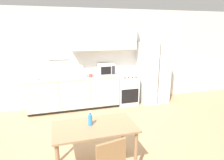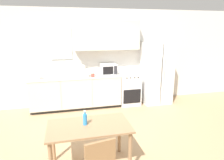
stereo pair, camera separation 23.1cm
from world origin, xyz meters
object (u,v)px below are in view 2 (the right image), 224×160
object	(u,v)px
coffee_mug	(93,75)
dining_table	(89,132)
drink_bottle	(85,119)
microwave	(108,69)
refrigerator	(156,73)
oven_range	(129,89)

from	to	relation	value
coffee_mug	dining_table	world-z (taller)	coffee_mug
dining_table	drink_bottle	distance (m)	0.21
microwave	drink_bottle	distance (m)	2.78
refrigerator	drink_bottle	size ratio (longest dim) A/B	7.79
oven_range	dining_table	distance (m)	2.95
refrigerator	microwave	bearing A→B (deg)	174.81
oven_range	dining_table	size ratio (longest dim) A/B	0.72
coffee_mug	dining_table	size ratio (longest dim) A/B	0.09
refrigerator	dining_table	size ratio (longest dim) A/B	1.43
microwave	dining_table	world-z (taller)	microwave
drink_bottle	coffee_mug	bearing A→B (deg)	78.83
oven_range	microwave	size ratio (longest dim) A/B	2.05
microwave	oven_range	bearing A→B (deg)	-8.52
microwave	drink_bottle	size ratio (longest dim) A/B	1.93
oven_range	coffee_mug	bearing A→B (deg)	-172.35
microwave	drink_bottle	bearing A→B (deg)	-110.07
refrigerator	drink_bottle	xyz separation A→B (m)	(-2.37, -2.47, -0.07)
dining_table	coffee_mug	bearing A→B (deg)	80.25
coffee_mug	dining_table	bearing A→B (deg)	-99.75
oven_range	drink_bottle	xyz separation A→B (m)	(-1.53, -2.51, 0.37)
refrigerator	dining_table	world-z (taller)	refrigerator
oven_range	coffee_mug	distance (m)	1.18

